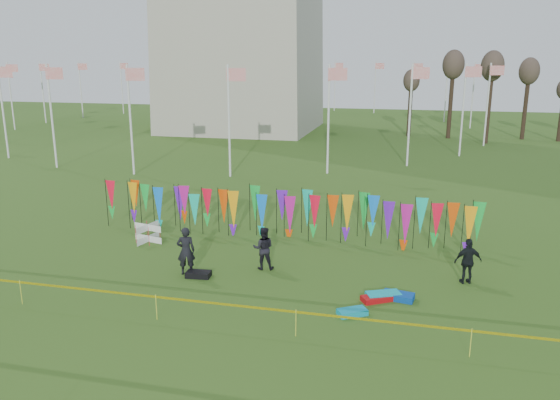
% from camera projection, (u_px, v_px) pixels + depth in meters
% --- Properties ---
extents(ground, '(160.00, 160.00, 0.00)m').
position_uv_depth(ground, '(222.00, 309.00, 18.78)').
color(ground, '#305417').
rests_on(ground, ground).
extents(flagpole_ring, '(57.40, 56.16, 8.00)m').
position_uv_depth(flagpole_ring, '(244.00, 96.00, 66.13)').
color(flagpole_ring, silver).
rests_on(flagpole_ring, ground).
extents(banner_row, '(18.64, 0.64, 2.25)m').
position_uv_depth(banner_row, '(285.00, 209.00, 26.22)').
color(banner_row, black).
rests_on(banner_row, ground).
extents(caution_tape_near, '(26.00, 0.02, 0.90)m').
position_uv_depth(caution_tape_near, '(202.00, 303.00, 17.47)').
color(caution_tape_near, '#FFF005').
rests_on(caution_tape_near, ground).
extents(box_kite, '(0.80, 0.80, 0.89)m').
position_uv_depth(box_kite, '(148.00, 233.00, 25.57)').
color(box_kite, red).
rests_on(box_kite, ground).
extents(person_left, '(0.85, 0.74, 1.95)m').
position_uv_depth(person_left, '(186.00, 251.00, 21.64)').
color(person_left, black).
rests_on(person_left, ground).
extents(person_mid, '(0.96, 0.70, 1.78)m').
position_uv_depth(person_mid, '(263.00, 248.00, 22.20)').
color(person_mid, black).
rests_on(person_mid, ground).
extents(person_right, '(1.17, 0.87, 1.79)m').
position_uv_depth(person_right, '(468.00, 261.00, 20.76)').
color(person_right, black).
rests_on(person_right, ground).
extents(kite_bag_turquoise, '(1.09, 0.93, 0.20)m').
position_uv_depth(kite_bag_turquoise, '(352.00, 312.00, 18.35)').
color(kite_bag_turquoise, '#0C9EBB').
rests_on(kite_bag_turquoise, ground).
extents(kite_bag_blue, '(1.18, 0.75, 0.23)m').
position_uv_depth(kite_bag_blue, '(398.00, 296.00, 19.54)').
color(kite_bag_blue, '#0A43AA').
rests_on(kite_bag_blue, ground).
extents(kite_bag_red, '(1.18, 0.99, 0.20)m').
position_uv_depth(kite_bag_red, '(377.00, 298.00, 19.40)').
color(kite_bag_red, red).
rests_on(kite_bag_red, ground).
extents(kite_bag_black, '(1.00, 0.63, 0.22)m').
position_uv_depth(kite_bag_black, '(198.00, 274.00, 21.55)').
color(kite_bag_black, black).
rests_on(kite_bag_black, ground).
extents(kite_bag_teal, '(1.34, 1.02, 0.23)m').
position_uv_depth(kite_bag_teal, '(383.00, 296.00, 19.57)').
color(kite_bag_teal, '#0EB5C6').
rests_on(kite_bag_teal, ground).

